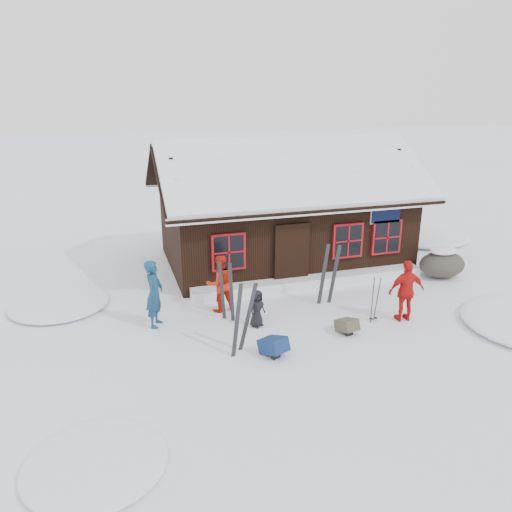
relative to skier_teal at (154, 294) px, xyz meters
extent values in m
plane|color=white|center=(3.46, -0.95, -0.91)|extent=(120.00, 120.00, 0.00)
cube|color=black|center=(4.96, 4.05, 0.34)|extent=(8.00, 5.00, 2.50)
cube|color=black|center=(4.96, 2.58, 2.44)|extent=(8.90, 3.14, 1.88)
cube|color=black|center=(4.96, 5.53, 2.44)|extent=(8.90, 3.14, 1.88)
cube|color=white|center=(4.96, 2.58, 2.58)|extent=(8.72, 3.07, 1.86)
cube|color=white|center=(4.96, 5.53, 2.58)|extent=(8.72, 3.07, 1.86)
cube|color=white|center=(4.96, 4.05, 3.31)|extent=(8.81, 0.22, 0.14)
cube|color=silver|center=(4.96, 1.10, 1.57)|extent=(8.90, 0.10, 0.20)
cube|color=black|center=(4.36, 1.50, 0.09)|extent=(1.00, 0.10, 2.00)
cube|color=black|center=(7.56, 1.47, 1.24)|extent=(1.00, 0.06, 0.60)
cube|color=maroon|center=(2.36, 1.49, 0.44)|extent=(1.04, 0.10, 1.14)
cube|color=black|center=(2.36, 1.45, 0.44)|extent=(0.90, 0.04, 1.00)
cube|color=maroon|center=(6.26, 1.49, 0.44)|extent=(1.04, 0.10, 1.14)
cube|color=black|center=(6.26, 1.45, 0.44)|extent=(0.90, 0.04, 1.00)
cube|color=maroon|center=(7.66, 1.49, 0.44)|extent=(1.04, 0.10, 1.14)
cube|color=black|center=(7.66, 1.45, 0.44)|extent=(0.90, 0.04, 1.00)
cube|color=white|center=(4.96, 1.30, -0.73)|extent=(7.60, 0.60, 0.35)
ellipsoid|color=white|center=(-2.54, 2.05, -0.91)|extent=(2.80, 2.80, 0.34)
ellipsoid|color=white|center=(-1.54, -4.95, -0.91)|extent=(2.40, 2.40, 0.29)
ellipsoid|color=white|center=(11.46, 5.05, -0.91)|extent=(4.00, 4.00, 0.48)
imported|color=navy|center=(0.00, 0.00, 0.00)|extent=(0.65, 0.78, 1.81)
imported|color=red|center=(1.83, 0.42, -0.09)|extent=(0.87, 0.72, 1.63)
imported|color=red|center=(6.44, -1.63, -0.06)|extent=(1.03, 0.50, 1.70)
imported|color=black|center=(2.54, -0.82, -0.40)|extent=(0.59, 0.53, 1.01)
ellipsoid|color=#474139|center=(9.45, 0.86, -0.48)|extent=(1.56, 1.17, 0.86)
ellipsoid|color=white|center=(9.45, 0.86, -0.11)|extent=(0.98, 0.71, 0.22)
cube|color=black|center=(1.68, -2.02, -0.06)|extent=(0.39, 0.31, 1.76)
cube|color=black|center=(1.96, -1.94, -0.06)|extent=(0.48, 0.13, 1.76)
cube|color=black|center=(1.77, -0.10, -0.12)|extent=(0.19, 0.10, 1.68)
cube|color=black|center=(1.99, -0.27, -0.12)|extent=(0.13, 0.17, 1.68)
cube|color=black|center=(4.79, 0.05, -0.03)|extent=(0.35, 0.09, 1.85)
cube|color=black|center=(5.08, -0.06, -0.03)|extent=(0.27, 0.23, 1.85)
cylinder|color=black|center=(5.55, -1.45, -0.30)|extent=(0.09, 0.11, 1.29)
cylinder|color=black|center=(5.69, -1.45, -0.30)|extent=(0.09, 0.11, 1.29)
cube|color=navy|center=(2.46, -2.36, -0.74)|extent=(0.68, 0.76, 0.34)
cube|color=#464332|center=(4.62, -1.86, -0.76)|extent=(0.50, 0.61, 0.30)
camera|label=1|loc=(-0.96, -12.16, 5.07)|focal=35.00mm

